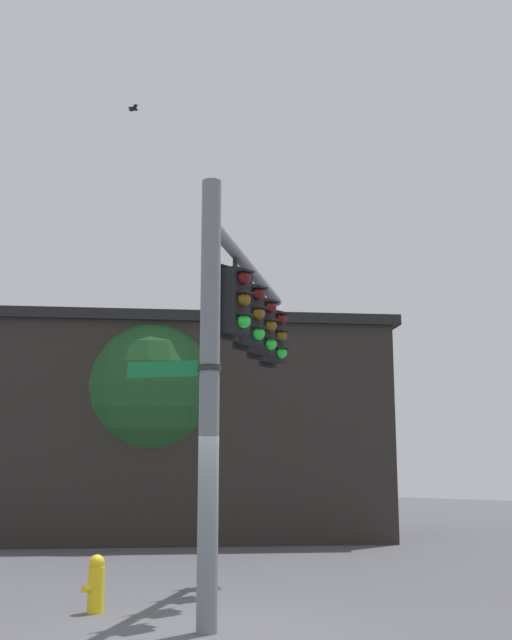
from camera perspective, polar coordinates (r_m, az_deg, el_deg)
ground_plane at (r=10.64m, az=-3.70°, el=-22.24°), size 80.00×80.00×0.00m
signal_pole at (r=10.47m, az=-3.50°, el=-5.57°), size 0.28×0.28×6.13m
mast_arm at (r=13.45m, az=-0.43°, el=3.74°), size 4.73×2.79×0.20m
traffic_light_nearest_pole at (r=12.15m, az=-1.50°, el=1.46°), size 0.54×0.49×1.31m
traffic_light_mid_inner at (r=13.26m, az=-0.36°, el=0.41°), size 0.54×0.49×1.31m
traffic_light_mid_outer at (r=14.38m, az=0.60°, el=-0.47°), size 0.54×0.49×1.31m
traffic_light_arm_end at (r=15.50m, az=1.42°, el=-1.23°), size 0.54×0.49×1.31m
street_name_sign at (r=10.60m, az=-5.12°, el=-3.63°), size 0.75×1.20×0.22m
bird_flying at (r=15.49m, az=-9.13°, el=15.28°), size 0.21×0.28×0.07m
storefront_building at (r=24.61m, az=-5.26°, el=-8.23°), size 13.79×13.49×6.40m
tree_by_storefront at (r=22.81m, az=-7.68°, el=-5.27°), size 4.73×4.73×6.66m
fire_hydrant at (r=12.13m, az=-11.83°, el=-18.63°), size 0.35×0.24×0.82m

